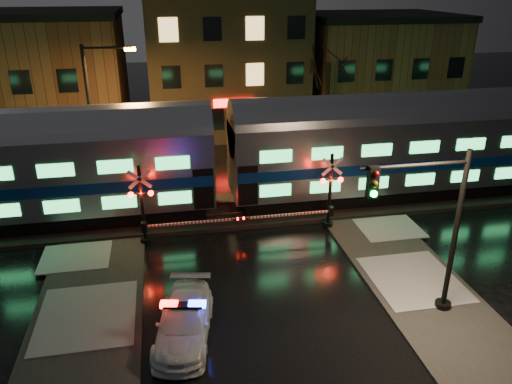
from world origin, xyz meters
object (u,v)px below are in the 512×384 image
police_car (184,321)px  streetlight (96,112)px  crossing_signal_left (151,213)px  traffic_light (431,233)px  crossing_signal_right (323,200)px

police_car → streetlight: (-3.80, 13.68, 4.24)m
streetlight → crossing_signal_left: bearing=-67.9°
crossing_signal_left → traffic_light: 12.31m
traffic_light → crossing_signal_right: bearing=105.2°
police_car → crossing_signal_right: 10.09m
police_car → streetlight: size_ratio=0.55×
crossing_signal_left → streetlight: streetlight is taller
crossing_signal_left → crossing_signal_right: bearing=-0.0°
crossing_signal_right → streetlight: size_ratio=0.65×
streetlight → traffic_light: bearing=-48.2°
police_car → traffic_light: bearing=8.8°
crossing_signal_right → streetlight: (-11.02, 6.70, 3.27)m
crossing_signal_right → police_car: bearing=-136.0°
crossing_signal_right → crossing_signal_left: crossing_signal_left is taller
crossing_signal_right → traffic_light: bearing=-78.5°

